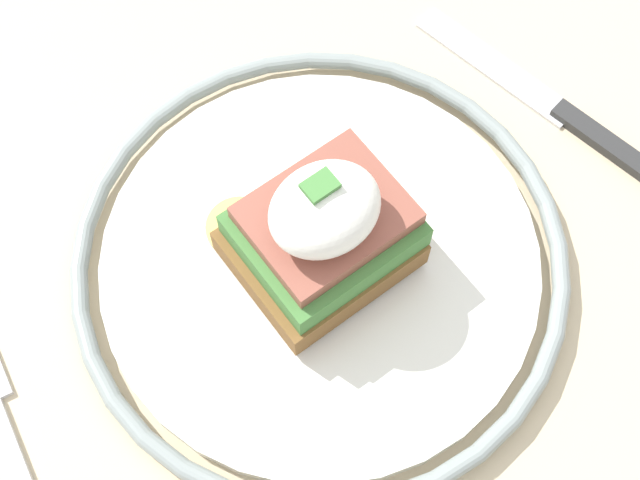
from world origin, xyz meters
TOP-DOWN VIEW (x-y plane):
  - dining_table at (0.00, 0.00)m, footprint 0.82×0.71m
  - plate at (0.03, 0.03)m, footprint 0.27×0.27m
  - sandwich at (0.03, 0.03)m, footprint 0.09×0.10m
  - fork at (-0.16, 0.04)m, footprint 0.04×0.15m
  - knife at (0.20, 0.02)m, footprint 0.05×0.20m

SIDE VIEW (x-z plane):
  - dining_table at x=0.00m, z-range 0.23..0.95m
  - fork at x=-0.16m, z-range 0.72..0.73m
  - knife at x=0.20m, z-range 0.72..0.73m
  - plate at x=0.03m, z-range 0.72..0.74m
  - sandwich at x=0.03m, z-range 0.73..0.81m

